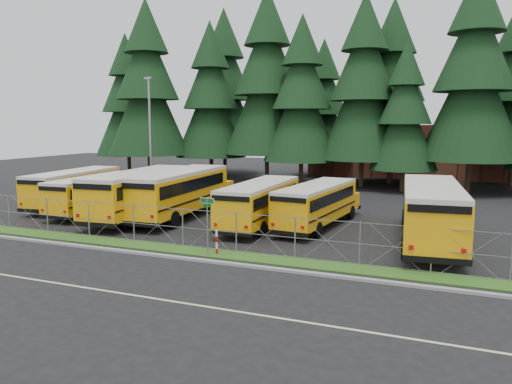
{
  "coord_description": "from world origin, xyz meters",
  "views": [
    {
      "loc": [
        11.92,
        -22.6,
        6.32
      ],
      "look_at": [
        0.99,
        4.0,
        2.28
      ],
      "focal_mm": 35.0,
      "sensor_mm": 36.0,
      "label": 1
    }
  ],
  "objects_px": {
    "bus_1": "(99,194)",
    "striped_bollard": "(217,242)",
    "bus_3": "(181,194)",
    "bus_5": "(262,204)",
    "bus_0": "(77,189)",
    "bus_6": "(319,205)",
    "street_sign": "(207,214)",
    "bus_east": "(431,214)",
    "bus_2": "(143,194)",
    "light_standard": "(150,132)"
  },
  "relations": [
    {
      "from": "bus_1",
      "to": "striped_bollard",
      "type": "relative_size",
      "value": 8.21
    },
    {
      "from": "bus_3",
      "to": "bus_5",
      "type": "distance_m",
      "value": 6.05
    },
    {
      "from": "bus_0",
      "to": "bus_5",
      "type": "xyz_separation_m",
      "value": [
        15.38,
        -1.16,
        -0.02
      ]
    },
    {
      "from": "bus_6",
      "to": "street_sign",
      "type": "distance_m",
      "value": 9.17
    },
    {
      "from": "bus_east",
      "to": "street_sign",
      "type": "bearing_deg",
      "value": -151.19
    },
    {
      "from": "bus_0",
      "to": "bus_east",
      "type": "relative_size",
      "value": 0.87
    },
    {
      "from": "bus_east",
      "to": "striped_bollard",
      "type": "bearing_deg",
      "value": -152.3
    },
    {
      "from": "bus_2",
      "to": "striped_bollard",
      "type": "height_order",
      "value": "bus_2"
    },
    {
      "from": "bus_3",
      "to": "street_sign",
      "type": "distance_m",
      "value": 10.29
    },
    {
      "from": "bus_1",
      "to": "bus_east",
      "type": "bearing_deg",
      "value": -4.93
    },
    {
      "from": "bus_east",
      "to": "striped_bollard",
      "type": "xyz_separation_m",
      "value": [
        -9.34,
        -6.2,
        -0.98
      ]
    },
    {
      "from": "bus_1",
      "to": "bus_2",
      "type": "xyz_separation_m",
      "value": [
        3.94,
        -0.34,
        0.28
      ]
    },
    {
      "from": "bus_3",
      "to": "light_standard",
      "type": "relative_size",
      "value": 1.18
    },
    {
      "from": "bus_0",
      "to": "bus_3",
      "type": "distance_m",
      "value": 9.38
    },
    {
      "from": "bus_0",
      "to": "bus_6",
      "type": "xyz_separation_m",
      "value": [
        18.67,
        -0.11,
        -0.06
      ]
    },
    {
      "from": "light_standard",
      "to": "bus_east",
      "type": "bearing_deg",
      "value": -22.22
    },
    {
      "from": "bus_3",
      "to": "bus_5",
      "type": "xyz_separation_m",
      "value": [
        6.02,
        -0.58,
        -0.22
      ]
    },
    {
      "from": "bus_6",
      "to": "light_standard",
      "type": "bearing_deg",
      "value": 161.23
    },
    {
      "from": "bus_1",
      "to": "bus_2",
      "type": "relative_size",
      "value": 0.82
    },
    {
      "from": "bus_2",
      "to": "bus_3",
      "type": "xyz_separation_m",
      "value": [
        2.26,
        1.11,
        0.01
      ]
    },
    {
      "from": "bus_2",
      "to": "bus_6",
      "type": "xyz_separation_m",
      "value": [
        11.57,
        1.59,
        -0.26
      ]
    },
    {
      "from": "bus_0",
      "to": "bus_3",
      "type": "xyz_separation_m",
      "value": [
        9.36,
        -0.58,
        0.2
      ]
    },
    {
      "from": "striped_bollard",
      "to": "bus_3",
      "type": "bearing_deg",
      "value": 130.24
    },
    {
      "from": "bus_2",
      "to": "bus_east",
      "type": "xyz_separation_m",
      "value": [
        18.12,
        -0.4,
        0.02
      ]
    },
    {
      "from": "light_standard",
      "to": "striped_bollard",
      "type": "bearing_deg",
      "value": -47.79
    },
    {
      "from": "street_sign",
      "to": "light_standard",
      "type": "bearing_deg",
      "value": 130.93
    },
    {
      "from": "bus_3",
      "to": "bus_east",
      "type": "height_order",
      "value": "bus_east"
    },
    {
      "from": "bus_6",
      "to": "bus_east",
      "type": "relative_size",
      "value": 0.83
    },
    {
      "from": "bus_3",
      "to": "bus_east",
      "type": "xyz_separation_m",
      "value": [
        15.86,
        -1.5,
        0.01
      ]
    },
    {
      "from": "bus_6",
      "to": "street_sign",
      "type": "bearing_deg",
      "value": -104.06
    },
    {
      "from": "bus_0",
      "to": "light_standard",
      "type": "height_order",
      "value": "light_standard"
    },
    {
      "from": "bus_east",
      "to": "light_standard",
      "type": "height_order",
      "value": "light_standard"
    },
    {
      "from": "bus_5",
      "to": "bus_6",
      "type": "height_order",
      "value": "bus_5"
    },
    {
      "from": "bus_3",
      "to": "light_standard",
      "type": "height_order",
      "value": "light_standard"
    },
    {
      "from": "bus_2",
      "to": "light_standard",
      "type": "height_order",
      "value": "light_standard"
    },
    {
      "from": "bus_0",
      "to": "light_standard",
      "type": "relative_size",
      "value": 1.03
    },
    {
      "from": "bus_2",
      "to": "bus_east",
      "type": "relative_size",
      "value": 0.99
    },
    {
      "from": "bus_5",
      "to": "bus_east",
      "type": "distance_m",
      "value": 9.88
    },
    {
      "from": "striped_bollard",
      "to": "light_standard",
      "type": "xyz_separation_m",
      "value": [
        -14.43,
        15.91,
        4.9
      ]
    },
    {
      "from": "bus_1",
      "to": "bus_east",
      "type": "relative_size",
      "value": 0.82
    },
    {
      "from": "bus_1",
      "to": "bus_6",
      "type": "distance_m",
      "value": 15.57
    },
    {
      "from": "bus_1",
      "to": "bus_6",
      "type": "bearing_deg",
      "value": 1.57
    },
    {
      "from": "striped_bollard",
      "to": "bus_0",
      "type": "bearing_deg",
      "value": 152.43
    },
    {
      "from": "bus_east",
      "to": "street_sign",
      "type": "height_order",
      "value": "bus_east"
    },
    {
      "from": "bus_6",
      "to": "striped_bollard",
      "type": "height_order",
      "value": "bus_6"
    },
    {
      "from": "bus_0",
      "to": "street_sign",
      "type": "xyz_separation_m",
      "value": [
        15.62,
        -8.73,
        0.66
      ]
    },
    {
      "from": "bus_1",
      "to": "bus_5",
      "type": "bearing_deg",
      "value": -2.14
    },
    {
      "from": "bus_0",
      "to": "bus_5",
      "type": "bearing_deg",
      "value": -10.62
    },
    {
      "from": "bus_2",
      "to": "bus_6",
      "type": "distance_m",
      "value": 11.69
    },
    {
      "from": "light_standard",
      "to": "bus_3",
      "type": "bearing_deg",
      "value": -46.04
    }
  ]
}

